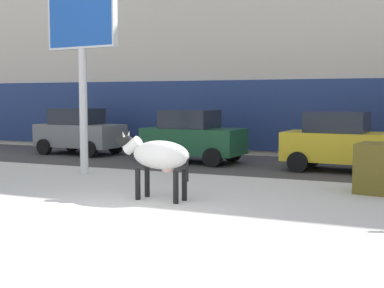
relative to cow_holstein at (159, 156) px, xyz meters
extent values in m
plane|color=silver|center=(-0.16, -1.70, -1.00)|extent=(120.00, 120.00, 0.00)
cube|color=#423F3F|center=(-0.16, 6.95, -1.00)|extent=(60.00, 5.60, 0.01)
cube|color=beige|center=(-0.16, 12.90, 5.50)|extent=(44.00, 6.00, 13.00)
cube|color=navy|center=(-0.16, 9.85, 0.60)|extent=(43.12, 0.10, 2.80)
ellipsoid|color=silver|center=(0.05, -0.02, 0.02)|extent=(1.44, 0.70, 0.64)
ellipsoid|color=black|center=(0.17, 0.14, 0.07)|extent=(0.58, 0.32, 0.40)
cylinder|color=black|center=(-0.45, -0.18, -0.65)|extent=(0.12, 0.12, 0.70)
cylinder|color=black|center=(-0.42, 0.21, -0.65)|extent=(0.12, 0.12, 0.70)
cylinder|color=black|center=(0.53, -0.25, -0.65)|extent=(0.12, 0.12, 0.70)
cylinder|color=black|center=(0.56, 0.14, -0.65)|extent=(0.12, 0.12, 0.70)
cylinder|color=silver|center=(-0.69, 0.04, 0.20)|extent=(0.49, 0.29, 0.44)
ellipsoid|color=black|center=(-0.91, 0.05, 0.30)|extent=(0.46, 0.27, 0.28)
cone|color=beige|center=(-0.88, -0.06, 0.46)|extent=(0.07, 0.12, 0.15)
cone|color=beige|center=(-0.86, 0.16, 0.46)|extent=(0.07, 0.12, 0.15)
cylinder|color=black|center=(0.72, -0.07, -0.23)|extent=(0.06, 0.06, 0.60)
ellipsoid|color=beige|center=(0.23, -0.03, -0.28)|extent=(0.30, 0.26, 0.20)
cylinder|color=silver|center=(-3.95, 2.78, 0.90)|extent=(0.24, 0.24, 3.80)
cube|color=silver|center=(-3.95, 2.78, 3.65)|extent=(2.53, 0.51, 1.82)
cube|color=#1E51B2|center=(-3.95, 2.75, 3.65)|extent=(2.40, 0.46, 1.70)
cube|color=slate|center=(-7.38, 7.42, -0.23)|extent=(3.60, 1.92, 0.90)
cube|color=#1E232D|center=(-7.53, 7.43, 0.54)|extent=(1.89, 1.61, 0.64)
cylinder|color=black|center=(-6.19, 8.19, -0.68)|extent=(0.65, 0.26, 0.64)
cylinder|color=black|center=(-6.30, 6.50, -0.68)|extent=(0.65, 0.26, 0.64)
cylinder|color=black|center=(-8.46, 8.34, -0.68)|extent=(0.65, 0.26, 0.64)
cylinder|color=black|center=(-8.57, 6.65, -0.68)|extent=(0.65, 0.26, 0.64)
cube|color=#194C2D|center=(-2.03, 6.68, -0.23)|extent=(3.60, 1.92, 0.90)
cube|color=#1E232D|center=(-2.18, 6.69, 0.54)|extent=(1.89, 1.61, 0.64)
cylinder|color=black|center=(-0.84, 7.45, -0.68)|extent=(0.65, 0.26, 0.64)
cylinder|color=black|center=(-0.95, 5.76, -0.68)|extent=(0.65, 0.26, 0.64)
cylinder|color=black|center=(-3.11, 7.60, -0.68)|extent=(0.65, 0.26, 0.64)
cylinder|color=black|center=(-3.22, 5.91, -0.68)|extent=(0.65, 0.26, 0.64)
cube|color=gold|center=(3.10, 6.41, -0.23)|extent=(3.60, 1.92, 0.90)
cube|color=#1E232D|center=(2.95, 6.42, 0.54)|extent=(1.89, 1.61, 0.64)
cylinder|color=black|center=(4.29, 7.18, -0.68)|extent=(0.65, 0.26, 0.64)
cylinder|color=black|center=(4.18, 5.48, -0.68)|extent=(0.65, 0.26, 0.64)
cylinder|color=black|center=(2.02, 7.33, -0.68)|extent=(0.65, 0.26, 0.64)
cylinder|color=black|center=(1.91, 5.63, -0.68)|extent=(0.65, 0.26, 0.64)
camera|label=1|loc=(5.36, -10.51, 1.28)|focal=49.67mm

